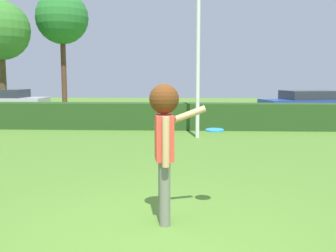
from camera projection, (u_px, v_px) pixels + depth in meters
ground_plane at (159, 234)px, 4.80m from camera, size 60.00×60.00×0.00m
person at (165, 133)px, 5.03m from camera, size 0.74×0.64×1.81m
frisbee at (215, 130)px, 5.44m from camera, size 0.25×0.25×0.03m
lamppost at (198, 20)px, 11.86m from camera, size 0.24×0.24×6.51m
hedge_row at (178, 116)px, 14.24m from camera, size 25.14×0.90×0.94m
parked_car_silver at (3, 101)px, 19.55m from camera, size 4.22×1.84×1.25m
parked_car_blue at (308, 103)px, 18.05m from camera, size 4.48×2.64×1.25m
maple_tree at (62, 18)px, 22.40m from camera, size 2.96×2.96×6.66m
willow_tree at (0, 31)px, 20.67m from camera, size 3.10×3.10×5.83m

